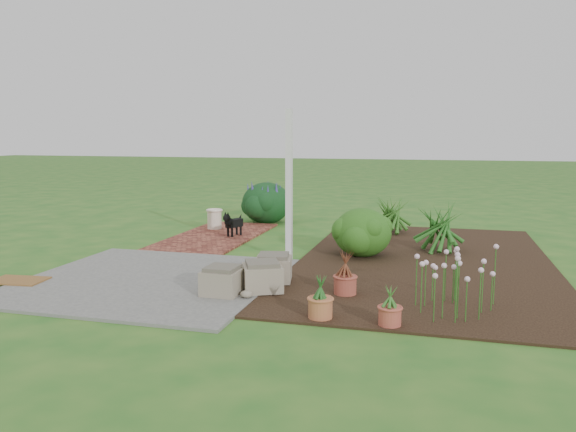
% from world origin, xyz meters
% --- Properties ---
extents(ground, '(80.00, 80.00, 0.00)m').
position_xyz_m(ground, '(0.00, 0.00, 0.00)').
color(ground, '#24621F').
rests_on(ground, ground).
extents(concrete_patio, '(3.50, 3.50, 0.04)m').
position_xyz_m(concrete_patio, '(-1.25, -1.75, 0.02)').
color(concrete_patio, '#5B5B59').
rests_on(concrete_patio, ground).
extents(brick_path, '(1.60, 3.50, 0.04)m').
position_xyz_m(brick_path, '(-1.70, 1.75, 0.02)').
color(brick_path, maroon).
rests_on(brick_path, ground).
extents(garden_bed, '(4.00, 7.00, 0.03)m').
position_xyz_m(garden_bed, '(2.50, 0.50, 0.01)').
color(garden_bed, black).
rests_on(garden_bed, ground).
extents(veranda_post, '(0.10, 0.10, 2.50)m').
position_xyz_m(veranda_post, '(0.30, 0.10, 1.25)').
color(veranda_post, white).
rests_on(veranda_post, ground).
extents(stone_trough_near, '(0.48, 0.48, 0.31)m').
position_xyz_m(stone_trough_near, '(0.03, -2.20, 0.20)').
color(stone_trough_near, gray).
rests_on(stone_trough_near, concrete_patio).
extents(stone_trough_mid, '(0.66, 0.66, 0.33)m').
position_xyz_m(stone_trough_mid, '(0.48, -1.90, 0.21)').
color(stone_trough_mid, gray).
rests_on(stone_trough_mid, concrete_patio).
extents(stone_trough_far, '(0.58, 0.58, 0.33)m').
position_xyz_m(stone_trough_far, '(0.48, -1.39, 0.20)').
color(stone_trough_far, gray).
rests_on(stone_trough_far, concrete_patio).
extents(coir_doormat, '(0.79, 0.55, 0.02)m').
position_xyz_m(coir_doormat, '(-2.98, -2.38, 0.05)').
color(coir_doormat, brown).
rests_on(coir_doormat, concrete_patio).
extents(black_dog, '(0.30, 0.52, 0.47)m').
position_xyz_m(black_dog, '(-1.33, 1.76, 0.32)').
color(black_dog, black).
rests_on(black_dog, brick_path).
extents(cream_ceramic_urn, '(0.40, 0.40, 0.41)m').
position_xyz_m(cream_ceramic_urn, '(-2.05, 2.51, 0.25)').
color(cream_ceramic_urn, beige).
rests_on(cream_ceramic_urn, brick_path).
extents(evergreen_shrub, '(1.22, 1.22, 0.84)m').
position_xyz_m(evergreen_shrub, '(1.45, 0.67, 0.45)').
color(evergreen_shrub, '#14440F').
rests_on(evergreen_shrub, garden_bed).
extents(agapanthus_clump_back, '(1.44, 1.44, 1.01)m').
position_xyz_m(agapanthus_clump_back, '(2.71, 1.37, 0.54)').
color(agapanthus_clump_back, '#123812').
rests_on(agapanthus_clump_back, garden_bed).
extents(agapanthus_clump_front, '(1.15, 1.15, 0.90)m').
position_xyz_m(agapanthus_clump_front, '(1.72, 3.05, 0.48)').
color(agapanthus_clump_front, '#0E3F14').
rests_on(agapanthus_clump_front, garden_bed).
extents(pink_flower_patch, '(1.23, 1.23, 0.72)m').
position_xyz_m(pink_flower_patch, '(2.89, -2.11, 0.39)').
color(pink_flower_patch, '#113D0F').
rests_on(pink_flower_patch, garden_bed).
extents(terracotta_pot_bronze, '(0.37, 0.37, 0.24)m').
position_xyz_m(terracotta_pot_bronze, '(1.56, -1.75, 0.15)').
color(terracotta_pot_bronze, '#9F4535').
rests_on(terracotta_pot_bronze, garden_bed).
extents(terracotta_pot_small_left, '(0.32, 0.32, 0.20)m').
position_xyz_m(terracotta_pot_small_left, '(2.23, -2.82, 0.13)').
color(terracotta_pot_small_left, '#B34D3C').
rests_on(terracotta_pot_small_left, garden_bed).
extents(terracotta_pot_small_right, '(0.34, 0.34, 0.23)m').
position_xyz_m(terracotta_pot_small_right, '(1.45, -2.78, 0.15)').
color(terracotta_pot_small_right, '#B9673E').
rests_on(terracotta_pot_small_right, garden_bed).
extents(purple_flowering_bush, '(1.47, 1.47, 0.99)m').
position_xyz_m(purple_flowering_bush, '(-1.30, 3.91, 0.50)').
color(purple_flowering_bush, black).
rests_on(purple_flowering_bush, ground).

